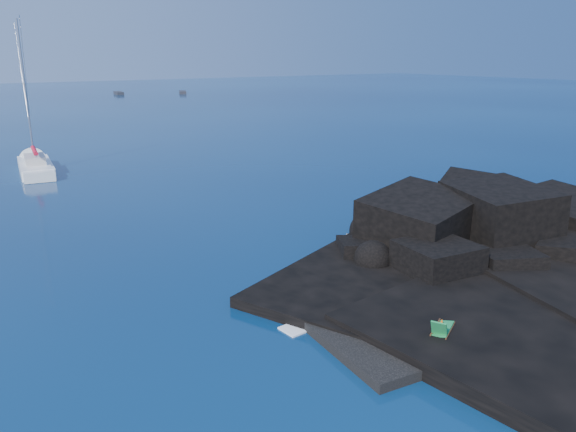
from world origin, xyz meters
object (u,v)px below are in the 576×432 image
at_px(distant_boat_b, 183,94).
at_px(sunbather, 447,299).
at_px(marker_cone, 441,327).
at_px(sailboat, 36,172).
at_px(distant_boat_a, 119,94).
at_px(deck_chair, 443,324).

bearing_deg(distant_boat_b, sunbather, -87.62).
relative_size(marker_cone, distant_boat_b, 0.11).
xyz_separation_m(sailboat, marker_cone, (5.88, -39.14, 0.64)).
bearing_deg(distant_boat_a, distant_boat_b, -15.97).
xyz_separation_m(marker_cone, distant_boat_b, (43.68, 121.77, -0.64)).
distance_m(sailboat, marker_cone, 39.59).
bearing_deg(distant_boat_b, sailboat, -99.51).
distance_m(deck_chair, distant_boat_a, 131.37).
distance_m(sailboat, distant_boat_a, 95.49).
distance_m(sailboat, sunbather, 38.35).
bearing_deg(deck_chair, marker_cone, 28.41).
relative_size(deck_chair, marker_cone, 2.46).
distance_m(sailboat, distant_boat_b, 96.35).
xyz_separation_m(deck_chair, distant_boat_a, (29.60, 127.99, -0.84)).
relative_size(deck_chair, sunbather, 0.90).
bearing_deg(sunbather, sailboat, 98.56).
height_order(sailboat, distant_boat_b, sailboat).
bearing_deg(sailboat, deck_chair, -74.92).
bearing_deg(distant_boat_a, marker_cone, -95.80).
distance_m(marker_cone, distant_boat_a, 131.20).
distance_m(deck_chair, distant_boat_b, 129.55).
relative_size(sailboat, distant_boat_a, 2.42).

